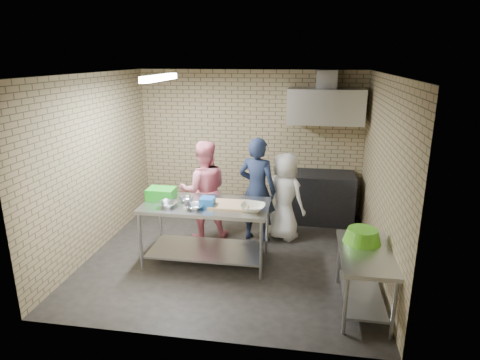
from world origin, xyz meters
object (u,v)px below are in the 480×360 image
(green_crate, at_px, (161,193))
(bottle_red, at_px, (328,109))
(bottle_green, at_px, (351,110))
(side_counter, at_px, (363,280))
(man_navy, at_px, (257,190))
(prep_table, at_px, (206,233))
(woman_white, at_px, (285,196))
(blue_tub, at_px, (207,202))
(green_basin, at_px, (362,236))
(woman_pink, at_px, (204,190))
(stove, at_px, (320,197))

(green_crate, height_order, bottle_red, bottle_red)
(bottle_green, bearing_deg, side_counter, -90.00)
(green_crate, bearing_deg, man_navy, 29.20)
(prep_table, height_order, woman_white, woman_white)
(side_counter, bearing_deg, blue_tub, 159.77)
(green_basin, bearing_deg, man_navy, 134.71)
(green_basin, distance_m, man_navy, 2.09)
(green_crate, distance_m, woman_pink, 0.86)
(green_basin, height_order, man_navy, man_navy)
(woman_pink, bearing_deg, stove, -167.97)
(side_counter, height_order, green_basin, green_basin)
(blue_tub, bearing_deg, prep_table, 116.57)
(side_counter, xyz_separation_m, bottle_red, (-0.40, 2.99, 1.65))
(blue_tub, relative_size, man_navy, 0.12)
(stove, xyz_separation_m, green_basin, (0.43, -2.50, 0.38))
(blue_tub, height_order, woman_white, woman_white)
(green_crate, xyz_separation_m, woman_white, (1.77, 0.90, -0.25))
(side_counter, distance_m, woman_pink, 2.94)
(side_counter, height_order, woman_white, woman_white)
(stove, height_order, bottle_red, bottle_red)
(bottle_red, bearing_deg, woman_white, -120.67)
(man_navy, bearing_deg, blue_tub, 74.57)
(bottle_red, bearing_deg, green_basin, -82.10)
(green_basin, xyz_separation_m, bottle_green, (0.02, 2.74, 1.18))
(bottle_red, bearing_deg, woman_pink, -146.57)
(bottle_red, height_order, bottle_green, bottle_red)
(woman_pink, bearing_deg, bottle_green, -168.12)
(woman_pink, relative_size, woman_white, 1.13)
(green_basin, bearing_deg, side_counter, -85.43)
(bottle_green, xyz_separation_m, woman_pink, (-2.36, -1.30, -1.19))
(woman_pink, bearing_deg, green_crate, 39.80)
(green_basin, height_order, bottle_green, bottle_green)
(green_basin, height_order, woman_white, woman_white)
(prep_table, xyz_separation_m, green_basin, (2.11, -0.62, 0.38))
(blue_tub, relative_size, bottle_red, 1.11)
(side_counter, relative_size, man_navy, 0.70)
(prep_table, distance_m, woman_pink, 0.94)
(bottle_red, distance_m, bottle_green, 0.40)
(green_crate, relative_size, blue_tub, 2.00)
(stove, bearing_deg, side_counter, -80.71)
(green_crate, distance_m, woman_white, 2.00)
(prep_table, relative_size, bottle_red, 10.01)
(blue_tub, xyz_separation_m, bottle_green, (2.08, 2.22, 1.05))
(green_crate, height_order, woman_pink, woman_pink)
(stove, bearing_deg, green_crate, -143.44)
(bottle_red, distance_m, man_navy, 2.03)
(bottle_green, bearing_deg, woman_pink, -151.26)
(side_counter, relative_size, woman_white, 0.83)
(green_basin, relative_size, bottle_green, 3.07)
(side_counter, bearing_deg, woman_pink, 144.34)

